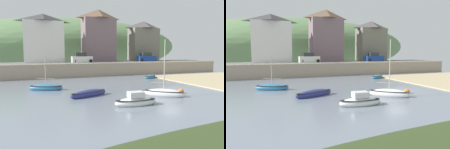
% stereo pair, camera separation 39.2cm
% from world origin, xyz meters
% --- Properties ---
extents(quay_seawall, '(48.00, 9.40, 2.40)m').
position_xyz_m(quay_seawall, '(0.00, 17.50, 1.36)').
color(quay_seawall, tan).
rests_on(quay_seawall, ground).
extents(hillside_backdrop, '(80.00, 44.00, 18.78)m').
position_xyz_m(hillside_backdrop, '(-0.60, 55.20, 6.57)').
color(hillside_backdrop, '#628454').
rests_on(hillside_backdrop, ground).
extents(waterfront_building_left, '(7.96, 5.18, 9.78)m').
position_xyz_m(waterfront_building_left, '(-12.53, 25.20, 7.36)').
color(waterfront_building_left, white).
rests_on(waterfront_building_left, ground).
extents(waterfront_building_centre, '(7.37, 4.49, 11.48)m').
position_xyz_m(waterfront_building_centre, '(-0.70, 25.20, 8.24)').
color(waterfront_building_centre, slate).
rests_on(waterfront_building_centre, ground).
extents(waterfront_building_right, '(7.08, 4.34, 9.50)m').
position_xyz_m(waterfront_building_right, '(10.87, 25.20, 7.23)').
color(waterfront_building_right, slate).
rests_on(waterfront_building_right, ground).
extents(dinghy_open_wooden, '(4.35, 2.48, 0.88)m').
position_xyz_m(dinghy_open_wooden, '(-9.93, -0.09, 0.27)').
color(dinghy_open_wooden, navy).
rests_on(dinghy_open_wooden, ground).
extents(sailboat_white_hull, '(3.93, 3.54, 5.87)m').
position_xyz_m(sailboat_white_hull, '(-2.91, -2.76, 0.32)').
color(sailboat_white_hull, white).
rests_on(sailboat_white_hull, ground).
extents(fishing_boat_green, '(3.77, 1.49, 1.33)m').
position_xyz_m(fishing_boat_green, '(-7.22, -4.90, 0.33)').
color(fishing_boat_green, white).
rests_on(fishing_boat_green, ground).
extents(sailboat_blue_trim, '(4.15, 2.69, 4.14)m').
position_xyz_m(sailboat_blue_trim, '(-13.68, 5.23, 0.28)').
color(sailboat_blue_trim, teal).
rests_on(sailboat_blue_trim, ground).
extents(sailboat_far_left, '(3.13, 2.57, 0.70)m').
position_xyz_m(sailboat_far_left, '(3.75, 10.44, 0.22)').
color(sailboat_far_left, teal).
rests_on(sailboat_far_left, ground).
extents(parked_car_near_slipway, '(4.16, 1.86, 1.95)m').
position_xyz_m(parked_car_near_slipway, '(-5.74, 20.70, 3.20)').
color(parked_car_near_slipway, silver).
rests_on(parked_car_near_slipway, ground).
extents(parked_car_by_wall, '(4.20, 1.97, 1.95)m').
position_xyz_m(parked_car_by_wall, '(9.14, 20.70, 3.20)').
color(parked_car_by_wall, navy).
rests_on(parked_car_by_wall, ground).
extents(mooring_buoy, '(0.62, 0.62, 0.62)m').
position_xyz_m(mooring_buoy, '(-0.27, -2.18, 0.19)').
color(mooring_buoy, orange).
rests_on(mooring_buoy, ground).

